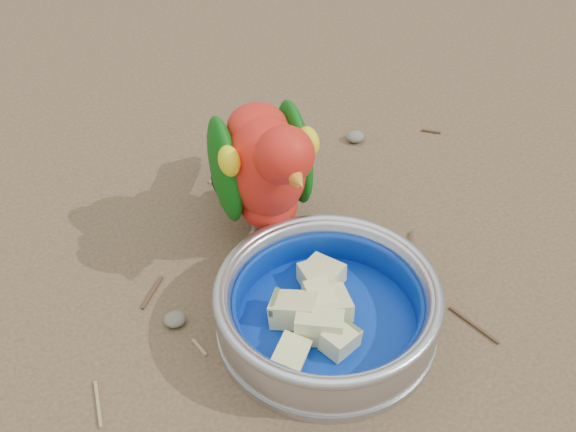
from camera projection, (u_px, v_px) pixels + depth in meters
name	position (u px, v px, depth m)	size (l,w,h in m)	color
ground	(356.00, 340.00, 0.80)	(60.00, 60.00, 0.00)	brown
food_bowl	(327.00, 326.00, 0.81)	(0.22, 0.22, 0.02)	#B2B2BA
bowl_wall	(328.00, 306.00, 0.79)	(0.22, 0.22, 0.04)	#B2B2BA
fruit_wedges	(327.00, 311.00, 0.79)	(0.13, 0.13, 0.03)	beige
lory_parrot	(266.00, 177.00, 0.85)	(0.11, 0.23, 0.18)	red
ground_debris	(371.00, 292.00, 0.85)	(0.90, 0.80, 0.01)	#9A8053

